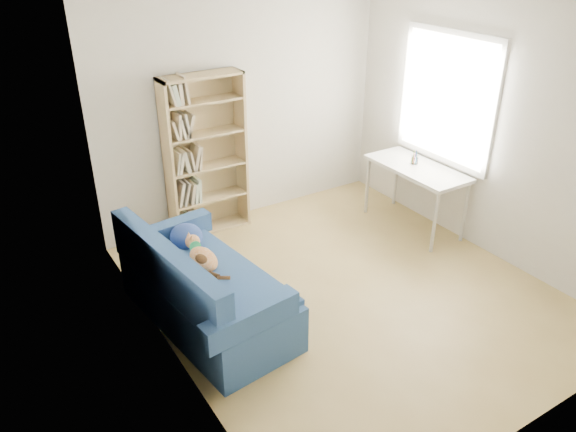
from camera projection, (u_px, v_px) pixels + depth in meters
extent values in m
plane|color=#A28549|center=(346.00, 290.00, 5.44)|extent=(4.00, 4.00, 0.00)
cube|color=silver|center=(244.00, 109.00, 6.35)|extent=(3.50, 0.04, 2.60)
cube|color=silver|center=(561.00, 274.00, 3.34)|extent=(3.50, 0.04, 2.60)
cube|color=silver|center=(160.00, 215.00, 4.02)|extent=(0.04, 4.00, 2.60)
cube|color=silver|center=(490.00, 131.00, 5.67)|extent=(0.04, 4.00, 2.60)
cube|color=white|center=(362.00, 6.00, 4.24)|extent=(3.50, 4.00, 0.04)
cube|color=white|center=(448.00, 98.00, 6.02)|extent=(0.01, 1.20, 1.30)
cube|color=navy|center=(208.00, 300.00, 4.93)|extent=(1.03, 1.83, 0.44)
cube|color=navy|center=(167.00, 269.00, 4.57)|extent=(0.37, 1.75, 0.43)
cube|color=navy|center=(171.00, 231.00, 5.38)|extent=(0.84, 0.25, 0.19)
cube|color=navy|center=(251.00, 319.00, 4.18)|extent=(0.84, 0.25, 0.19)
cube|color=navy|center=(208.00, 277.00, 4.83)|extent=(1.00, 1.69, 0.05)
ellipsoid|color=#2B458C|center=(186.00, 236.00, 5.26)|extent=(0.30, 0.33, 0.23)
ellipsoid|color=#B85415|center=(204.00, 259.00, 4.89)|extent=(0.21, 0.38, 0.15)
ellipsoid|color=silver|center=(204.00, 254.00, 5.01)|extent=(0.12, 0.16, 0.10)
ellipsoid|color=#321C0D|center=(203.00, 259.00, 4.83)|extent=(0.12, 0.19, 0.07)
sphere|color=#B85415|center=(193.00, 242.00, 5.09)|extent=(0.14, 0.14, 0.14)
cone|color=#B85415|center=(189.00, 235.00, 5.07)|extent=(0.06, 0.06, 0.07)
cone|color=#B85415|center=(192.00, 237.00, 5.03)|extent=(0.06, 0.06, 0.07)
cylinder|color=#21A965|center=(195.00, 247.00, 5.04)|extent=(0.11, 0.04, 0.11)
cylinder|color=#321C0D|center=(213.00, 274.00, 4.73)|extent=(0.09, 0.15, 0.05)
cube|color=tan|center=(168.00, 164.00, 5.94)|extent=(0.03, 0.28, 1.79)
cube|color=tan|center=(241.00, 149.00, 6.34)|extent=(0.03, 0.28, 1.79)
cube|color=tan|center=(200.00, 76.00, 5.73)|extent=(0.90, 0.28, 0.03)
cube|color=tan|center=(211.00, 227.00, 6.55)|extent=(0.90, 0.28, 0.03)
cube|color=tan|center=(201.00, 153.00, 6.24)|extent=(0.90, 0.02, 1.79)
cube|color=white|center=(417.00, 168.00, 6.28)|extent=(0.56, 1.22, 0.04)
cylinder|color=silver|center=(396.00, 178.00, 6.98)|extent=(0.04, 0.04, 0.71)
cylinder|color=silver|center=(465.00, 212.00, 6.14)|extent=(0.04, 0.04, 0.71)
cylinder|color=silver|center=(367.00, 186.00, 6.76)|extent=(0.04, 0.04, 0.71)
cylinder|color=silver|center=(435.00, 223.00, 5.92)|extent=(0.04, 0.04, 0.71)
cylinder|color=white|center=(415.00, 160.00, 6.33)|extent=(0.08, 0.08, 0.09)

